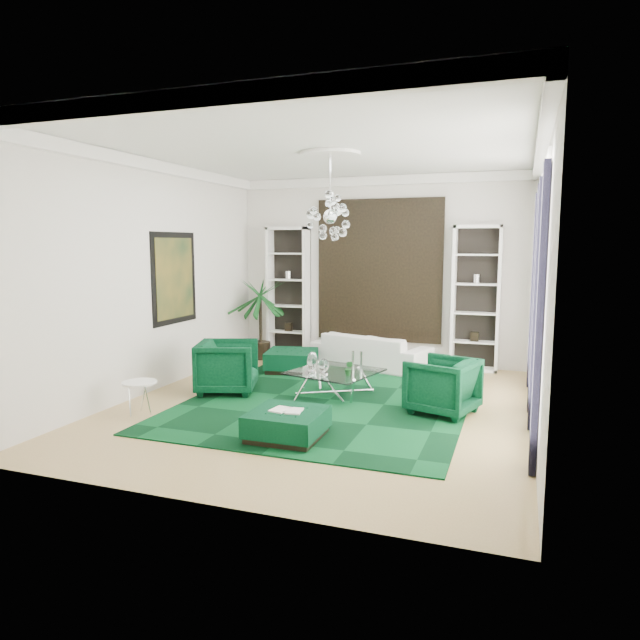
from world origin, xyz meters
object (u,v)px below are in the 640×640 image
at_px(ottoman_front, 287,425).
at_px(side_table, 140,398).
at_px(coffee_table, 335,384).
at_px(palm, 260,307).
at_px(sofa, 371,351).
at_px(armchair_right, 442,386).
at_px(armchair_left, 227,367).
at_px(ottoman_side, 291,361).

height_order(ottoman_front, side_table, side_table).
relative_size(coffee_table, side_table, 2.53).
relative_size(coffee_table, palm, 0.56).
relative_size(sofa, armchair_right, 2.58).
xyz_separation_m(armchair_right, coffee_table, (-1.75, 0.35, -0.20)).
distance_m(sofa, side_table, 4.77).
bearing_deg(sofa, ottoman_front, 106.29).
height_order(armchair_right, palm, palm).
bearing_deg(palm, ottoman_front, -60.95).
xyz_separation_m(armchair_left, ottoman_side, (0.40, 1.80, -0.23)).
distance_m(coffee_table, ottoman_front, 2.10).
bearing_deg(ottoman_side, side_table, -106.86).
bearing_deg(ottoman_front, side_table, 174.05).
xyz_separation_m(sofa, ottoman_side, (-1.35, -0.85, -0.13)).
relative_size(ottoman_side, palm, 0.42).
bearing_deg(armchair_right, palm, -106.25).
height_order(armchair_left, palm, palm).
bearing_deg(armchair_right, ottoman_side, -103.18).
height_order(coffee_table, palm, palm).
bearing_deg(armchair_right, armchair_left, -73.04).
bearing_deg(sofa, armchair_left, 72.20).
distance_m(armchair_left, ottoman_side, 1.86).
distance_m(ottoman_side, ottoman_front, 3.82).
bearing_deg(armchair_right, ottoman_front, -27.21).
bearing_deg(coffee_table, sofa, 90.00).
bearing_deg(sofa, side_table, 76.12).
bearing_deg(palm, coffee_table, -44.41).
xyz_separation_m(sofa, ottoman_front, (0.05, -4.40, -0.16)).
xyz_separation_m(coffee_table, ottoman_front, (0.05, -2.10, -0.03)).
xyz_separation_m(sofa, armchair_left, (-1.75, -2.65, 0.10)).
xyz_separation_m(sofa, palm, (-2.45, 0.10, 0.77)).
bearing_deg(armchair_left, ottoman_front, -153.29).
relative_size(sofa, armchair_left, 2.43).
xyz_separation_m(armchair_left, palm, (-0.70, 2.75, 0.67)).
height_order(ottoman_front, palm, palm).
height_order(ottoman_side, ottoman_front, ottoman_side).
relative_size(sofa, ottoman_side, 2.52).
height_order(coffee_table, side_table, side_table).
relative_size(sofa, side_table, 4.74).
bearing_deg(ottoman_front, coffee_table, 91.36).
height_order(sofa, ottoman_side, sofa).
bearing_deg(palm, side_table, -88.65).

